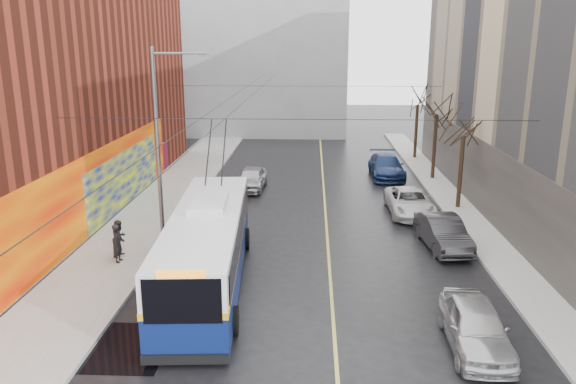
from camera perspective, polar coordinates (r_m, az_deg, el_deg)
name	(u,v)px	position (r m, az deg, el deg)	size (l,w,h in m)	color
ground	(286,360)	(17.47, -0.22, -16.73)	(140.00, 140.00, 0.00)	black
sidewalk_left	(141,226)	(29.65, -14.76, -3.38)	(4.00, 60.00, 0.15)	gray
sidewalk_right	(477,231)	(29.53, 18.69, -3.77)	(2.00, 60.00, 0.15)	gray
lane_line	(326,218)	(30.28, 3.87, -2.66)	(0.12, 50.00, 0.01)	#BFB74C
building_far	(248,43)	(60.20, -4.06, 14.86)	(20.50, 12.10, 18.00)	gray
streetlight_pole	(161,141)	(26.13, -12.80, 5.09)	(2.65, 0.60, 9.00)	slate
catenary_wires	(251,99)	(29.93, -3.81, 9.36)	(18.00, 60.00, 0.22)	black
tree_near	(465,122)	(32.21, 17.50, 6.83)	(3.20, 3.20, 6.40)	black
tree_mid	(437,103)	(38.93, 14.94, 8.74)	(3.20, 3.20, 6.68)	black
tree_far	(418,95)	(45.78, 13.09, 9.59)	(3.20, 3.20, 6.57)	black
puddle	(125,347)	(18.81, -16.23, -14.88)	(2.66, 3.08, 0.01)	black
pigeons_flying	(235,99)	(26.31, -5.42, 9.40)	(1.48, 2.79, 0.87)	slate
trolleybus	(207,247)	(21.86, -8.21, -5.51)	(3.39, 12.12, 5.68)	#0A174E
parked_car_a	(475,326)	(18.65, 18.51, -12.79)	(1.74, 4.33, 1.47)	#BCBDC1
parked_car_b	(443,233)	(26.70, 15.47, -4.00)	(1.55, 4.46, 1.47)	#2C2B2E
parked_car_c	(410,202)	(31.45, 12.25, -1.00)	(2.28, 4.95, 1.38)	silver
parked_car_d	(386,166)	(39.72, 9.97, 2.60)	(2.19, 5.40, 1.57)	navy
following_car	(251,178)	(35.98, -3.76, 1.38)	(1.68, 4.18, 1.42)	#A2A1A6
pedestrian_a	(118,243)	(24.79, -16.90, -5.00)	(0.60, 0.40, 1.65)	black
pedestrian_b	(120,238)	(25.43, -16.73, -4.51)	(0.79, 0.61, 1.62)	black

